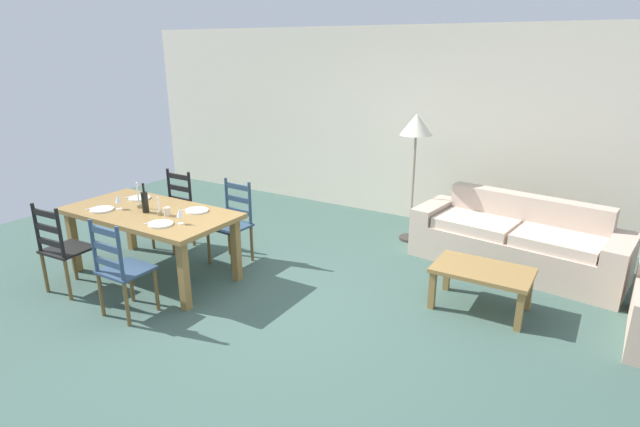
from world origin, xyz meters
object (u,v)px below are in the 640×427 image
dining_chair_near_right (121,269)px  coffee_table (482,275)px  dining_table (150,218)px  coffee_cup_primary (167,212)px  wine_glass_near_left (118,199)px  dining_chair_far_right (232,222)px  dining_chair_near_left (63,248)px  wine_glass_near_right (180,213)px  dining_chair_far_left (174,210)px  wine_bottle (145,202)px  couch (517,243)px  standing_lamp (416,132)px

dining_chair_near_right → coffee_table: 3.38m
dining_table → coffee_cup_primary: bearing=-2.7°
coffee_cup_primary → coffee_table: bearing=20.4°
wine_glass_near_left → dining_chair_far_right: bearing=47.6°
dining_table → dining_chair_near_left: dining_chair_near_left is taller
wine_glass_near_right → dining_chair_far_right: bearing=97.2°
dining_chair_far_left → wine_glass_near_left: (0.12, -0.87, 0.38)m
dining_chair_far_left → dining_chair_far_right: (0.93, 0.01, 0.00)m
wine_bottle → couch: 4.15m
couch → coffee_table: size_ratio=2.63×
dining_table → coffee_table: size_ratio=2.11×
wine_bottle → dining_chair_far_right: bearing=59.7°
coffee_cup_primary → standing_lamp: size_ratio=0.05×
dining_table → wine_bottle: size_ratio=6.01×
dining_chair_far_left → dining_chair_far_right: 0.93m
couch → standing_lamp: 1.77m
dining_chair_near_left → dining_chair_far_right: same height
dining_chair_near_right → dining_chair_far_right: same height
dining_chair_near_right → wine_glass_near_left: (-0.78, 0.64, 0.38)m
standing_lamp → dining_chair_far_right: bearing=-131.3°
dining_chair_far_left → wine_glass_near_left: size_ratio=5.96×
couch → standing_lamp: standing_lamp is taller
dining_chair_far_right → dining_table: bearing=-122.4°
dining_chair_far_left → couch: dining_chair_far_left is taller
dining_table → wine_glass_near_left: (-0.33, -0.12, 0.20)m
dining_chair_near_left → wine_glass_near_right: dining_chair_near_left is taller
dining_chair_far_right → standing_lamp: (1.52, 1.74, 0.93)m
wine_bottle → couch: wine_bottle is taller
dining_table → dining_chair_far_left: size_ratio=1.98×
dining_table → dining_chair_far_left: 0.89m
wine_glass_near_left → wine_bottle: bearing=12.4°
dining_chair_far_right → wine_glass_near_left: 1.26m
dining_table → couch: couch is taller
dining_chair_near_right → wine_bottle: (-0.44, 0.71, 0.39)m
dining_chair_near_left → dining_chair_far_right: size_ratio=1.00×
dining_table → coffee_table: (3.27, 1.10, -0.31)m
dining_chair_near_left → coffee_table: 4.17m
standing_lamp → coffee_table: bearing=-47.9°
dining_chair_near_right → standing_lamp: standing_lamp is taller
dining_chair_near_right → wine_glass_near_right: 0.75m
wine_bottle → wine_glass_near_left: bearing=-167.6°
wine_glass_near_left → standing_lamp: standing_lamp is taller
wine_bottle → couch: (3.36, 2.36, -0.58)m
dining_chair_far_left → coffee_table: bearing=5.4°
standing_lamp → dining_table: bearing=-128.8°
dining_table → wine_glass_near_left: bearing=-159.0°
dining_table → couch: bearing=34.5°
dining_chair_near_left → wine_glass_near_right: 1.28m
wine_bottle → standing_lamp: bearing=51.9°
dining_table → wine_bottle: (0.01, -0.05, 0.20)m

